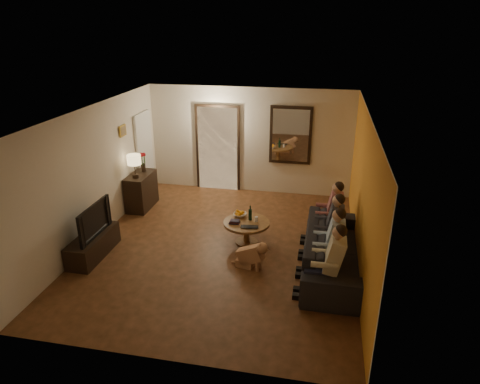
% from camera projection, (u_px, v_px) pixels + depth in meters
% --- Properties ---
extents(floor, '(5.00, 6.00, 0.01)m').
position_uv_depth(floor, '(222.00, 247.00, 8.23)').
color(floor, '#402811').
rests_on(floor, ground).
extents(ceiling, '(5.00, 6.00, 0.01)m').
position_uv_depth(ceiling, '(219.00, 113.00, 7.25)').
color(ceiling, white).
rests_on(ceiling, back_wall).
extents(back_wall, '(5.00, 0.02, 2.60)m').
position_uv_depth(back_wall, '(250.00, 141.00, 10.47)').
color(back_wall, beige).
rests_on(back_wall, floor).
extents(front_wall, '(5.00, 0.02, 2.60)m').
position_uv_depth(front_wall, '(160.00, 275.00, 5.02)').
color(front_wall, beige).
rests_on(front_wall, floor).
extents(left_wall, '(0.02, 6.00, 2.60)m').
position_uv_depth(left_wall, '(94.00, 175.00, 8.20)').
color(left_wall, beige).
rests_on(left_wall, floor).
extents(right_wall, '(0.02, 6.00, 2.60)m').
position_uv_depth(right_wall, '(363.00, 195.00, 7.29)').
color(right_wall, beige).
rests_on(right_wall, floor).
extents(orange_accent, '(0.01, 6.00, 2.60)m').
position_uv_depth(orange_accent, '(362.00, 194.00, 7.29)').
color(orange_accent, orange).
rests_on(orange_accent, right_wall).
extents(kitchen_doorway, '(1.00, 0.06, 2.10)m').
position_uv_depth(kitchen_doorway, '(218.00, 149.00, 10.69)').
color(kitchen_doorway, '#FFE0A5').
rests_on(kitchen_doorway, floor).
extents(door_trim, '(1.12, 0.04, 2.22)m').
position_uv_depth(door_trim, '(218.00, 149.00, 10.68)').
color(door_trim, black).
rests_on(door_trim, floor).
extents(fridge_glimpse, '(0.45, 0.03, 1.70)m').
position_uv_depth(fridge_glimpse, '(228.00, 155.00, 10.70)').
color(fridge_glimpse, silver).
rests_on(fridge_glimpse, floor).
extents(mirror_frame, '(1.00, 0.05, 1.40)m').
position_uv_depth(mirror_frame, '(291.00, 135.00, 10.17)').
color(mirror_frame, black).
rests_on(mirror_frame, back_wall).
extents(mirror_glass, '(0.86, 0.02, 1.26)m').
position_uv_depth(mirror_glass, '(291.00, 136.00, 10.15)').
color(mirror_glass, white).
rests_on(mirror_glass, back_wall).
extents(white_door, '(0.06, 0.85, 2.04)m').
position_uv_depth(white_door, '(145.00, 154.00, 10.38)').
color(white_door, white).
rests_on(white_door, floor).
extents(framed_art, '(0.03, 0.28, 0.24)m').
position_uv_depth(framed_art, '(123.00, 131.00, 9.16)').
color(framed_art, '#B28C33').
rests_on(framed_art, left_wall).
extents(art_canvas, '(0.01, 0.22, 0.18)m').
position_uv_depth(art_canvas, '(123.00, 131.00, 9.16)').
color(art_canvas, brown).
rests_on(art_canvas, left_wall).
extents(dresser, '(0.45, 0.91, 0.81)m').
position_uv_depth(dresser, '(141.00, 191.00, 9.82)').
color(dresser, black).
rests_on(dresser, floor).
extents(table_lamp, '(0.30, 0.30, 0.54)m').
position_uv_depth(table_lamp, '(135.00, 166.00, 9.37)').
color(table_lamp, beige).
rests_on(table_lamp, dresser).
extents(flower_vase, '(0.14, 0.14, 0.44)m').
position_uv_depth(flower_vase, '(143.00, 162.00, 9.79)').
color(flower_vase, '#AF121A').
rests_on(flower_vase, dresser).
extents(tv_stand, '(0.45, 1.26, 0.42)m').
position_uv_depth(tv_stand, '(93.00, 245.00, 7.87)').
color(tv_stand, black).
rests_on(tv_stand, floor).
extents(tv, '(1.05, 0.14, 0.61)m').
position_uv_depth(tv, '(90.00, 220.00, 7.68)').
color(tv, black).
rests_on(tv, tv_stand).
extents(sofa, '(2.58, 1.03, 0.75)m').
position_uv_depth(sofa, '(334.00, 250.00, 7.38)').
color(sofa, black).
rests_on(sofa, floor).
extents(person_a, '(0.60, 0.40, 1.20)m').
position_uv_depth(person_a, '(329.00, 266.00, 6.50)').
color(person_a, tan).
rests_on(person_a, sofa).
extents(person_b, '(0.60, 0.40, 1.20)m').
position_uv_depth(person_b, '(330.00, 247.00, 7.04)').
color(person_b, tan).
rests_on(person_b, sofa).
extents(person_c, '(0.60, 0.40, 1.20)m').
position_uv_depth(person_c, '(330.00, 230.00, 7.59)').
color(person_c, tan).
rests_on(person_c, sofa).
extents(person_d, '(0.60, 0.40, 1.20)m').
position_uv_depth(person_d, '(330.00, 216.00, 8.13)').
color(person_d, tan).
rests_on(person_d, sofa).
extents(dog, '(0.60, 0.35, 0.56)m').
position_uv_depth(dog, '(250.00, 254.00, 7.45)').
color(dog, '#B27A52').
rests_on(dog, floor).
extents(coffee_table, '(1.04, 1.04, 0.45)m').
position_uv_depth(coffee_table, '(247.00, 232.00, 8.32)').
color(coffee_table, brown).
rests_on(coffee_table, floor).
extents(bowl, '(0.26, 0.26, 0.06)m').
position_uv_depth(bowl, '(240.00, 215.00, 8.45)').
color(bowl, white).
rests_on(bowl, coffee_table).
extents(oranges, '(0.20, 0.20, 0.08)m').
position_uv_depth(oranges, '(240.00, 212.00, 8.43)').
color(oranges, orange).
rests_on(oranges, bowl).
extents(wine_bottle, '(0.07, 0.07, 0.31)m').
position_uv_depth(wine_bottle, '(250.00, 213.00, 8.26)').
color(wine_bottle, black).
rests_on(wine_bottle, coffee_table).
extents(wine_glass, '(0.06, 0.06, 0.10)m').
position_uv_depth(wine_glass, '(256.00, 219.00, 8.23)').
color(wine_glass, silver).
rests_on(wine_glass, coffee_table).
extents(book_stack, '(0.20, 0.15, 0.07)m').
position_uv_depth(book_stack, '(234.00, 221.00, 8.17)').
color(book_stack, black).
rests_on(book_stack, coffee_table).
extents(laptop, '(0.35, 0.24, 0.03)m').
position_uv_depth(laptop, '(249.00, 228.00, 7.96)').
color(laptop, black).
rests_on(laptop, coffee_table).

